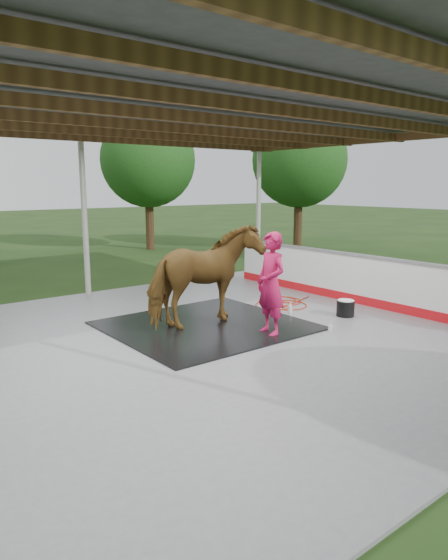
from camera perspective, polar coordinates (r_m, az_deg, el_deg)
ground at (r=8.95m, az=-3.09°, el=-7.21°), size 100.00×100.00×0.00m
concrete_slab at (r=8.94m, az=-3.09°, el=-7.06°), size 12.00×10.00×0.05m
pavilion_structure at (r=8.59m, az=-3.37°, el=18.82°), size 12.60×10.60×4.05m
dasher_board at (r=11.97m, az=15.16°, el=-0.02°), size 0.16×8.00×1.15m
tree_belt at (r=9.48m, az=-5.07°, el=16.97°), size 28.00×28.00×5.80m
rubber_mat at (r=9.80m, az=-2.07°, el=-5.19°), size 3.57×3.34×0.03m
horse at (r=9.58m, az=-2.11°, el=0.47°), size 2.31×1.08×1.94m
handler at (r=9.11m, az=5.38°, el=-0.44°), size 0.54×0.75×1.89m
wash_bucket at (r=10.79m, az=13.71°, el=-3.11°), size 0.37×0.37×0.35m
soap_bottle_a at (r=10.77m, az=7.57°, el=-3.16°), size 0.14×0.14×0.26m
soap_bottle_b at (r=9.67m, az=12.05°, el=-5.24°), size 0.11×0.11×0.16m
hose_coil at (r=11.69m, az=6.50°, el=-2.62°), size 1.73×1.36×0.02m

